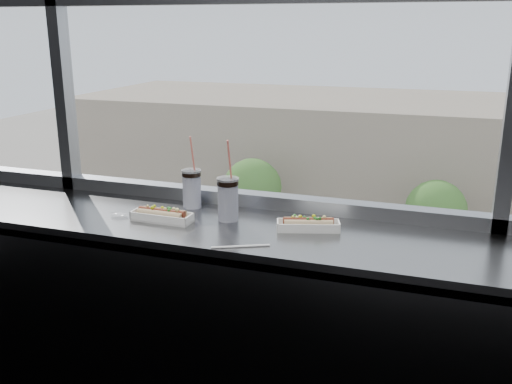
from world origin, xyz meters
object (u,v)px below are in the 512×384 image
(soda_cup_left, at_px, (192,187))
(car_far_b, at_px, (486,288))
(hotdog_tray_right, at_px, (308,224))
(loose_straw, at_px, (241,246))
(wrapper, at_px, (119,214))
(tree_left, at_px, (252,188))
(car_near_b, at_px, (176,329))
(soda_cup_right, at_px, (228,197))
(car_near_c, at_px, (430,375))
(car_near_a, at_px, (102,317))
(tree_center, at_px, (436,210))
(hotdog_tray_left, at_px, (162,215))
(pedestrian_c, at_px, (496,251))

(soda_cup_left, bearing_deg, car_far_b, 81.91)
(hotdog_tray_right, bearing_deg, car_far_b, 65.99)
(hotdog_tray_right, distance_m, loose_straw, 0.32)
(wrapper, distance_m, tree_left, 30.98)
(hotdog_tray_right, relative_size, tree_left, 0.05)
(car_near_b, bearing_deg, soda_cup_right, -157.09)
(car_near_c, bearing_deg, car_near_a, 84.59)
(wrapper, relative_size, car_near_a, 0.01)
(soda_cup_right, xyz_separation_m, car_near_b, (-8.82, 16.22, -11.06))
(tree_center, bearing_deg, soda_cup_right, -91.25)
(car_far_b, bearing_deg, car_near_a, 120.75)
(loose_straw, relative_size, tree_center, 0.04)
(car_near_b, xyz_separation_m, tree_center, (9.43, 12.00, 2.29))
(wrapper, distance_m, car_far_b, 26.95)
(hotdog_tray_left, xyz_separation_m, car_near_a, (-12.00, 16.33, -11.06))
(loose_straw, relative_size, car_near_a, 0.04)
(loose_straw, distance_m, car_near_b, 21.74)
(hotdog_tray_right, relative_size, car_far_b, 0.04)
(loose_straw, bearing_deg, car_near_c, 61.08)
(car_near_c, relative_size, tree_left, 1.19)
(car_far_b, bearing_deg, hotdog_tray_left, 175.28)
(hotdog_tray_right, bearing_deg, hotdog_tray_left, 171.23)
(loose_straw, relative_size, tree_left, 0.04)
(car_near_b, bearing_deg, hotdog_tray_left, -157.94)
(pedestrian_c, height_order, tree_left, tree_left)
(hotdog_tray_right, xyz_separation_m, soda_cup_left, (-0.57, 0.12, 0.07))
(soda_cup_right, xyz_separation_m, loose_straw, (0.16, -0.27, -0.10))
(hotdog_tray_right, height_order, car_near_a, hotdog_tray_right)
(loose_straw, distance_m, wrapper, 0.63)
(hotdog_tray_left, distance_m, car_near_a, 23.08)
(hotdog_tray_right, bearing_deg, soda_cup_right, 160.66)
(loose_straw, height_order, car_near_b, loose_straw)
(pedestrian_c, bearing_deg, soda_cup_left, -98.03)
(soda_cup_left, distance_m, tree_left, 30.87)
(car_near_c, distance_m, tree_left, 16.31)
(hotdog_tray_left, distance_m, pedestrian_c, 31.78)
(soda_cup_left, distance_m, pedestrian_c, 31.60)
(hotdog_tray_left, bearing_deg, pedestrian_c, 82.94)
(hotdog_tray_right, xyz_separation_m, wrapper, (-0.80, -0.10, -0.01))
(soda_cup_left, xyz_separation_m, pedestrian_c, (4.13, 29.28, -11.13))
(hotdog_tray_right, height_order, car_near_c, hotdog_tray_right)
(soda_cup_left, xyz_separation_m, loose_straw, (0.37, -0.39, -0.09))
(loose_straw, relative_size, car_far_b, 0.03)
(hotdog_tray_left, bearing_deg, tree_center, 89.22)
(hotdog_tray_right, xyz_separation_m, tree_left, (-10.07, 28.23, -8.42))
(pedestrian_c, relative_size, tree_center, 0.41)
(wrapper, xyz_separation_m, tree_center, (1.07, 28.34, -8.68))
(hotdog_tray_right, distance_m, tree_left, 31.14)
(car_near_b, height_order, car_far_b, car_near_b)
(hotdog_tray_right, xyz_separation_m, car_near_a, (-12.60, 16.23, -11.06))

